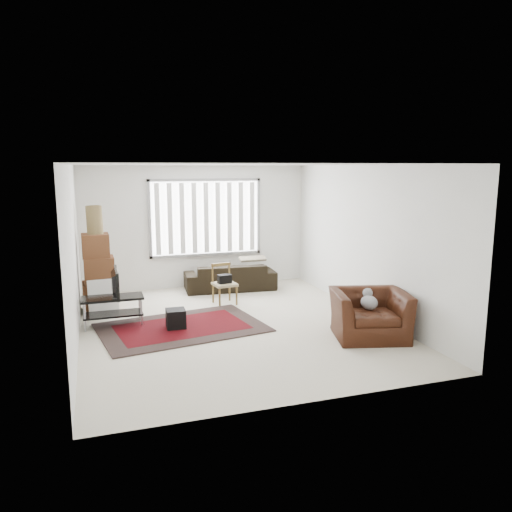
{
  "coord_description": "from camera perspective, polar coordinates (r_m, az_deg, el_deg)",
  "views": [
    {
      "loc": [
        -2.2,
        -7.87,
        2.66
      ],
      "look_at": [
        0.62,
        0.68,
        1.05
      ],
      "focal_mm": 35.0,
      "sensor_mm": 36.0,
      "label": 1
    }
  ],
  "objects": [
    {
      "name": "white_flatpack",
      "position": [
        9.45,
        -17.06,
        -4.57
      ],
      "size": [
        0.54,
        0.27,
        0.67
      ],
      "primitive_type": "cube",
      "rotation": [
        -0.22,
        0.0,
        0.09
      ],
      "color": "silver",
      "rests_on": "ground"
    },
    {
      "name": "room",
      "position": [
        8.72,
        -3.32,
        4.19
      ],
      "size": [
        6.0,
        6.02,
        2.71
      ],
      "color": "beige",
      "rests_on": "ground"
    },
    {
      "name": "rolled_rug",
      "position": [
        9.66,
        -17.66,
        -0.31
      ],
      "size": [
        0.36,
        0.69,
        1.98
      ],
      "primitive_type": "cylinder",
      "rotation": [
        -0.19,
        0.0,
        0.11
      ],
      "color": "brown",
      "rests_on": "ground"
    },
    {
      "name": "armchair",
      "position": [
        8.09,
        12.88,
        -6.15
      ],
      "size": [
        1.36,
        1.26,
        0.85
      ],
      "rotation": [
        0.0,
        0.0,
        -0.26
      ],
      "color": "#35160A",
      "rests_on": "ground"
    },
    {
      "name": "subwoofer",
      "position": [
        8.46,
        -9.15,
        -7.06
      ],
      "size": [
        0.32,
        0.32,
        0.31
      ],
      "primitive_type": "cube",
      "rotation": [
        0.0,
        0.0,
        -0.04
      ],
      "color": "black",
      "rests_on": "persian_rug"
    },
    {
      "name": "side_chair",
      "position": [
        9.81,
        -3.65,
        -2.97
      ],
      "size": [
        0.47,
        0.47,
        0.79
      ],
      "rotation": [
        0.0,
        0.0,
        0.13
      ],
      "color": "#8E815D",
      "rests_on": "ground"
    },
    {
      "name": "tv_stand",
      "position": [
        8.8,
        -16.06,
        -5.38
      ],
      "size": [
        1.01,
        0.46,
        0.51
      ],
      "color": "black",
      "rests_on": "ground"
    },
    {
      "name": "persian_rug",
      "position": [
        8.52,
        -8.47,
        -8.08
      ],
      "size": [
        2.89,
        2.16,
        0.02
      ],
      "color": "black",
      "rests_on": "ground"
    },
    {
      "name": "sofa",
      "position": [
        10.94,
        -2.97,
        -1.92
      ],
      "size": [
        2.02,
        1.01,
        0.75
      ],
      "primitive_type": "imported",
      "rotation": [
        0.0,
        0.0,
        3.06
      ],
      "color": "black",
      "rests_on": "ground"
    },
    {
      "name": "tv",
      "position": [
        8.71,
        -16.18,
        -2.99
      ],
      "size": [
        0.11,
        0.82,
        0.47
      ],
      "primitive_type": "imported",
      "rotation": [
        0.0,
        0.0,
        1.57
      ],
      "color": "black",
      "rests_on": "tv_stand"
    },
    {
      "name": "moving_boxes",
      "position": [
        9.76,
        -17.57,
        -2.09
      ],
      "size": [
        0.6,
        0.55,
        1.45
      ],
      "color": "brown",
      "rests_on": "ground"
    }
  ]
}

